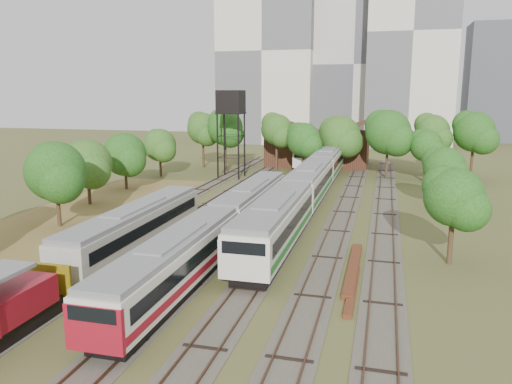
# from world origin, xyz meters

# --- Properties ---
(ground) EXTENTS (240.00, 240.00, 0.00)m
(ground) POSITION_xyz_m (0.00, 0.00, 0.00)
(ground) COLOR #475123
(ground) RESTS_ON ground
(dry_grass_patch) EXTENTS (14.00, 60.00, 0.04)m
(dry_grass_patch) POSITION_xyz_m (-18.00, 8.00, 0.02)
(dry_grass_patch) COLOR brown
(dry_grass_patch) RESTS_ON ground
(tracks) EXTENTS (24.60, 80.00, 0.19)m
(tracks) POSITION_xyz_m (-0.67, 25.00, 0.04)
(tracks) COLOR #4C473D
(tracks) RESTS_ON ground
(railcar_red_set) EXTENTS (2.81, 34.57, 3.47)m
(railcar_red_set) POSITION_xyz_m (-2.00, 10.32, 1.83)
(railcar_red_set) COLOR black
(railcar_red_set) RESTS_ON ground
(railcar_green_set) EXTENTS (3.19, 52.07, 3.95)m
(railcar_green_set) POSITION_xyz_m (2.00, 28.47, 2.09)
(railcar_green_set) COLOR black
(railcar_green_set) RESTS_ON ground
(railcar_rear) EXTENTS (3.03, 16.08, 3.75)m
(railcar_rear) POSITION_xyz_m (-2.00, 55.94, 1.98)
(railcar_rear) COLOR black
(railcar_rear) RESTS_ON ground
(old_grey_coach) EXTENTS (2.80, 18.00, 3.46)m
(old_grey_coach) POSITION_xyz_m (-8.00, 8.29, 1.89)
(old_grey_coach) COLOR black
(old_grey_coach) RESTS_ON ground
(water_tower) EXTENTS (3.51, 3.51, 12.12)m
(water_tower) POSITION_xyz_m (-11.22, 42.34, 10.22)
(water_tower) COLOR black
(water_tower) RESTS_ON ground
(rail_pile_near) EXTENTS (0.68, 10.27, 0.34)m
(rail_pile_near) POSITION_xyz_m (8.00, 8.25, 0.17)
(rail_pile_near) COLOR brown
(rail_pile_near) RESTS_ON ground
(rail_pile_far) EXTENTS (0.49, 7.83, 0.25)m
(rail_pile_far) POSITION_xyz_m (8.20, 4.64, 0.13)
(rail_pile_far) COLOR brown
(rail_pile_far) RESTS_ON ground
(maintenance_shed) EXTENTS (16.45, 11.55, 7.58)m
(maintenance_shed) POSITION_xyz_m (-1.00, 57.98, 2.91)
(maintenance_shed) COLOR #341C13
(maintenance_shed) RESTS_ON ground
(tree_band_left) EXTENTS (8.37, 52.34, 8.61)m
(tree_band_left) POSITION_xyz_m (-19.93, 15.79, 4.84)
(tree_band_left) COLOR #382616
(tree_band_left) RESTS_ON ground
(tree_band_far) EXTENTS (44.78, 9.82, 9.50)m
(tree_band_far) POSITION_xyz_m (2.30, 48.75, 6.12)
(tree_band_far) COLOR #382616
(tree_band_far) RESTS_ON ground
(tree_band_right) EXTENTS (5.32, 38.28, 6.98)m
(tree_band_right) POSITION_xyz_m (15.01, 29.46, 4.63)
(tree_band_right) COLOR #382616
(tree_band_right) RESTS_ON ground
(tower_left) EXTENTS (22.00, 16.00, 42.00)m
(tower_left) POSITION_xyz_m (-18.00, 95.00, 21.00)
(tower_left) COLOR beige
(tower_left) RESTS_ON ground
(tower_centre) EXTENTS (20.00, 18.00, 36.00)m
(tower_centre) POSITION_xyz_m (2.00, 100.00, 18.00)
(tower_centre) COLOR #BAB3A9
(tower_centre) RESTS_ON ground
(tower_right) EXTENTS (18.00, 16.00, 48.00)m
(tower_right) POSITION_xyz_m (14.00, 92.00, 24.00)
(tower_right) COLOR beige
(tower_right) RESTS_ON ground
(tower_far_right) EXTENTS (12.00, 12.00, 28.00)m
(tower_far_right) POSITION_xyz_m (34.00, 110.00, 14.00)
(tower_far_right) COLOR #46484F
(tower_far_right) RESTS_ON ground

